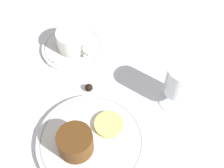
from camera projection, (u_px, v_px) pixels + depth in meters
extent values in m
plane|color=white|center=(109.00, 129.00, 0.67)|extent=(3.00, 3.00, 0.00)
cylinder|color=white|center=(92.00, 142.00, 0.64)|extent=(0.23, 0.23, 0.01)
torus|color=#999EA8|center=(92.00, 141.00, 0.64)|extent=(0.21, 0.21, 0.00)
cylinder|color=white|center=(73.00, 48.00, 0.81)|extent=(0.16, 0.16, 0.01)
torus|color=#999EA8|center=(73.00, 47.00, 0.80)|extent=(0.15, 0.15, 0.00)
cylinder|color=white|center=(73.00, 40.00, 0.78)|extent=(0.08, 0.08, 0.05)
cylinder|color=#331E0F|center=(73.00, 39.00, 0.78)|extent=(0.07, 0.07, 0.04)
torus|color=white|center=(85.00, 50.00, 0.76)|extent=(0.04, 0.01, 0.04)
cube|color=silver|center=(74.00, 59.00, 0.77)|extent=(0.06, 0.09, 0.00)
ellipsoid|color=silver|center=(98.00, 56.00, 0.78)|extent=(0.02, 0.03, 0.00)
cylinder|color=silver|center=(174.00, 100.00, 0.71)|extent=(0.07, 0.07, 0.01)
cylinder|color=silver|center=(176.00, 95.00, 0.70)|extent=(0.01, 0.01, 0.04)
cylinder|color=silver|center=(180.00, 80.00, 0.65)|extent=(0.06, 0.06, 0.07)
cylinder|color=#470A14|center=(179.00, 84.00, 0.66)|extent=(0.05, 0.05, 0.04)
cylinder|color=#563314|center=(75.00, 142.00, 0.61)|extent=(0.07, 0.07, 0.05)
cylinder|color=#EFE075|center=(108.00, 126.00, 0.65)|extent=(0.06, 0.06, 0.01)
sphere|color=black|center=(89.00, 88.00, 0.72)|extent=(0.02, 0.02, 0.02)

